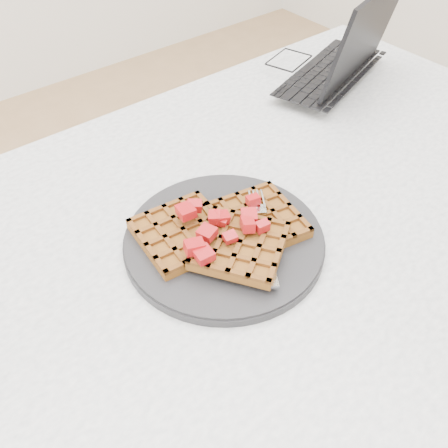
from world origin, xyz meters
The scene contains 7 objects.
ground centered at (0.00, 0.00, 0.00)m, with size 4.00×4.00×0.00m, color tan.
table centered at (0.00, 0.00, 0.64)m, with size 1.20×0.80×0.75m.
plate centered at (-0.12, -0.01, 0.76)m, with size 0.28×0.28×0.02m, color black.
waffles centered at (-0.12, -0.02, 0.78)m, with size 0.23×0.22×0.03m.
strawberry_pile centered at (-0.12, -0.01, 0.80)m, with size 0.15×0.15×0.02m, color maroon, non-canonical shape.
fork centered at (-0.09, -0.05, 0.77)m, with size 0.02×0.18×0.02m, color silver, non-canonical shape.
laptop centered at (0.34, 0.24, 0.79)m, with size 0.35×0.30×0.21m.
Camera 1 is at (-0.43, -0.40, 1.26)m, focal length 40.00 mm.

